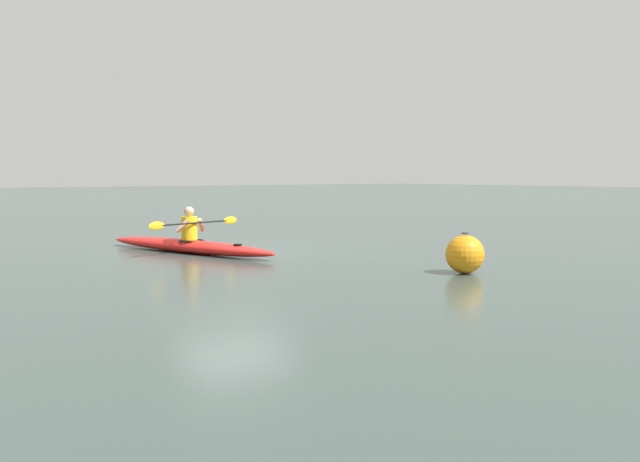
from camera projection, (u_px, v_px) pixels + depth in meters
The scene contains 4 objects.
ground_plane at pixel (235, 250), 14.88m from camera, with size 160.00×160.00×0.00m, color #384742.
kayak at pixel (188, 246), 14.39m from camera, with size 1.94×5.00×0.28m.
kayaker at pixel (190, 226), 14.31m from camera, with size 2.37×0.71×0.71m.
mooring_buoy_orange_mid at pixel (465, 254), 11.31m from camera, with size 0.66×0.66×0.70m.
Camera 1 is at (7.28, 13.02, 1.67)m, focal length 37.62 mm.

